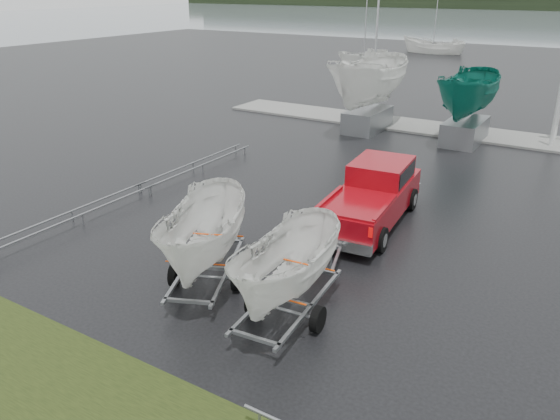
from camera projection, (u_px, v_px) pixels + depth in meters
The scene contains 11 objects.
ground_plane at pixel (402, 229), 17.06m from camera, with size 120.00×120.00×0.00m, color black.
dock at pixel (492, 136), 27.27m from camera, with size 30.00×3.00×0.12m, color gray.
pickup_truck at pixel (374, 193), 17.31m from camera, with size 2.40×5.64×1.83m.
trailer_hitched at pixel (289, 213), 11.53m from camera, with size 1.83×3.69×4.76m.
trailer_parked at pixel (202, 180), 12.88m from camera, with size 2.52×3.77×5.16m.
keelboat_0 at pixel (372, 43), 26.89m from camera, with size 2.75×3.20×10.93m.
keelboat_1 at pixel (474, 64), 24.93m from camera, with size 2.33×3.20×7.30m.
mast_rack_0 at pixel (198, 164), 22.07m from camera, with size 0.56×6.50×0.06m.
mast_rack_1 at pixel (77, 213), 17.35m from camera, with size 0.56×6.50×0.06m.
moored_boat_0 at pixel (363, 66), 50.70m from camera, with size 3.01×3.05×11.16m.
moored_boat_1 at pixel (432, 53), 60.31m from camera, with size 2.72×2.65×11.47m.
Camera 1 is at (4.89, -15.23, 7.07)m, focal length 35.00 mm.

